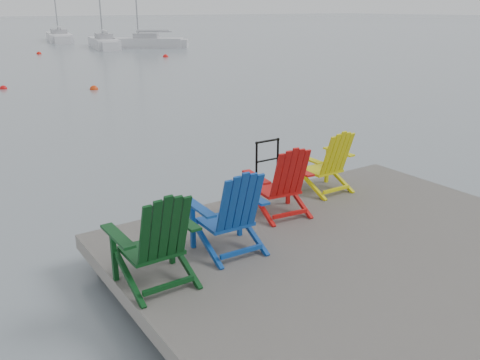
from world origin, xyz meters
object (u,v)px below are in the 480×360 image
buoy_a (3,89)px  buoy_c (166,57)px  buoy_b (94,90)px  chair_green (156,238)px  sailboat_mid (59,38)px  chair_yellow (328,161)px  chair_blue (231,211)px  chair_red (282,181)px  sailboat_far (143,43)px  sailboat_near (104,43)px  handrail (267,161)px  buoy_d (39,54)px

buoy_a → buoy_c: buoy_c is taller
buoy_b → chair_green: bearing=-106.1°
chair_green → buoy_c: size_ratio=2.85×
sailboat_mid → chair_yellow: bearing=-89.5°
chair_blue → chair_yellow: 2.75m
chair_green → chair_yellow: chair_green is taller
chair_red → buoy_c: size_ratio=2.71×
chair_blue → buoy_b: size_ratio=3.08×
buoy_b → buoy_c: (9.27, 12.00, 0.00)m
buoy_c → chair_blue: bearing=-114.2°
sailboat_far → buoy_c: (-2.33, -9.38, -0.36)m
chair_yellow → buoy_a: bearing=95.3°
buoy_b → buoy_c: bearing=52.3°
chair_red → sailboat_near: 41.43m
handrail → buoy_c: handrail is taller
chair_yellow → chair_green: bearing=-162.1°
sailboat_mid → buoy_d: bearing=-99.8°
handrail → chair_green: (-2.85, -1.80, 0.04)m
chair_yellow → buoy_d: size_ratio=2.86×
handrail → buoy_d: (4.44, 35.38, -1.04)m
handrail → sailboat_near: bearing=74.4°
sailboat_mid → sailboat_far: (3.83, -13.07, 0.00)m
chair_red → sailboat_far: sailboat_far is taller
chair_red → buoy_d: 36.69m
chair_red → sailboat_mid: (10.43, 51.19, -0.70)m
chair_blue → sailboat_near: bearing=74.8°
chair_green → buoy_c: chair_green is taller
chair_blue → buoy_a: (0.64, 19.74, -1.07)m
chair_green → chair_blue: 1.14m
chair_red → buoy_d: (4.88, 36.35, -1.05)m
chair_red → sailboat_near: bearing=80.8°
chair_yellow → buoy_b: chair_yellow is taller
chair_green → buoy_b: (5.06, 17.57, -1.08)m
buoy_c → buoy_d: buoy_c is taller
buoy_c → buoy_b: bearing=-127.7°
sailboat_near → buoy_c: size_ratio=25.03×
chair_red → buoy_c: 31.13m
buoy_a → buoy_d: 18.08m
chair_red → buoy_d: chair_red is taller
chair_blue → chair_red: 1.42m
handrail → chair_red: 1.06m
chair_yellow → buoy_a: 18.87m
sailboat_near → buoy_d: 7.30m
buoy_b → buoy_a: bearing=144.0°
sailboat_near → buoy_a: 23.91m
sailboat_near → sailboat_mid: (-0.84, 11.33, -0.00)m
buoy_a → chair_yellow: bearing=-84.1°
buoy_d → handrail: bearing=-97.1°
chair_green → chair_blue: size_ratio=1.02×
handrail → chair_red: chair_red is taller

